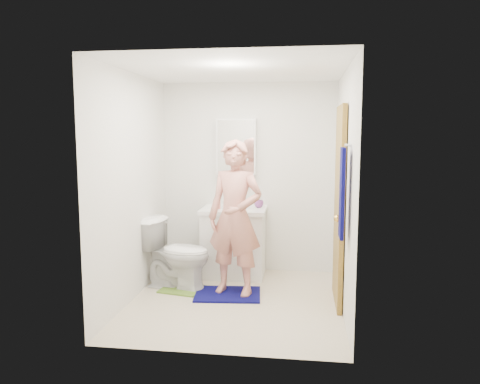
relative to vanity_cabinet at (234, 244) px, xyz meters
name	(u,v)px	position (x,y,z in m)	size (l,w,h in m)	color
floor	(235,302)	(0.15, -0.91, -0.41)	(2.20, 2.40, 0.02)	beige
ceiling	(235,69)	(0.15, -0.91, 2.01)	(2.20, 2.40, 0.02)	white
wall_back	(249,178)	(0.15, 0.30, 0.80)	(2.20, 0.02, 2.40)	silver
wall_front	(213,208)	(0.15, -2.12, 0.80)	(2.20, 0.02, 2.40)	silver
wall_left	(132,187)	(-0.96, -0.91, 0.80)	(0.02, 2.40, 2.40)	silver
wall_right	(345,191)	(1.26, -0.91, 0.80)	(0.02, 2.40, 2.40)	silver
vanity_cabinet	(234,244)	(0.00, 0.00, 0.00)	(0.75, 0.55, 0.80)	white
countertop	(234,210)	(0.00, 0.00, 0.43)	(0.79, 0.59, 0.05)	white
sink_basin	(234,209)	(0.00, 0.00, 0.44)	(0.40, 0.40, 0.03)	white
faucet	(236,201)	(0.00, 0.18, 0.51)	(0.03, 0.03, 0.12)	silver
medicine_cabinet	(236,147)	(0.00, 0.22, 1.20)	(0.50, 0.12, 0.70)	white
mirror_panel	(236,147)	(0.00, 0.16, 1.20)	(0.46, 0.01, 0.66)	white
door	(339,206)	(1.22, -0.76, 0.62)	(0.05, 0.80, 2.05)	olive
door_knob	(337,219)	(1.18, -1.08, 0.55)	(0.07, 0.07, 0.07)	gold
towel	(342,193)	(1.18, -1.48, 0.85)	(0.03, 0.24, 0.80)	#090851
towel_hook	(348,145)	(1.22, -1.48, 1.27)	(0.02, 0.02, 0.06)	silver
toilet	(177,253)	(-0.58, -0.55, 0.00)	(0.45, 0.79, 0.80)	white
bath_mat	(228,294)	(0.04, -0.74, -0.39)	(0.71, 0.51, 0.02)	#090851
green_rug	(182,289)	(-0.50, -0.64, -0.39)	(0.45, 0.38, 0.02)	olive
soap_dispenser	(217,202)	(-0.19, -0.08, 0.53)	(0.08, 0.08, 0.17)	#CE6960
toothbrush_cup	(259,204)	(0.30, 0.10, 0.50)	(0.11, 0.11, 0.09)	#86408E
man	(235,218)	(0.12, -0.70, 0.46)	(0.61, 0.40, 1.68)	tan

